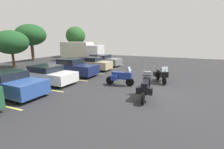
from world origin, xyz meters
name	(u,v)px	position (x,y,z in m)	size (l,w,h in m)	color
ground	(149,94)	(0.00, 0.00, -0.05)	(44.00, 44.00, 0.10)	#2D2D30
motorcycle_touring	(145,87)	(-0.93, 0.09, 0.68)	(2.30, 0.91, 1.47)	black
motorcycle_second	(162,75)	(3.03, -0.33, 0.63)	(1.90, 1.26, 1.36)	black
motorcycle_third	(121,77)	(1.05, 2.29, 0.65)	(0.90, 2.13, 1.41)	black
parking_stripes	(35,87)	(-1.87, 7.63, 0.00)	(23.88, 5.02, 0.01)	#EAE066
car_blue	(11,84)	(-3.50, 7.67, 0.69)	(2.12, 4.43, 1.42)	#2D519E
car_white	(47,74)	(-0.53, 7.72, 0.66)	(2.14, 4.52, 1.35)	white
car_navy	(73,67)	(2.54, 7.60, 0.73)	(2.10, 4.61, 1.54)	navy
car_champagne	(92,63)	(5.64, 7.39, 0.69)	(1.89, 4.26, 1.39)	#C1B289
car_grey	(102,60)	(8.66, 7.65, 0.68)	(2.29, 4.82, 1.38)	slate
box_truck	(82,51)	(11.36, 12.51, 1.54)	(2.41, 6.43, 2.88)	silver
tree_center_right	(11,42)	(2.91, 16.25, 2.96)	(3.73, 3.73, 4.30)	#4C3823
tree_center	(76,36)	(15.57, 16.49, 3.89)	(3.51, 3.51, 5.53)	#4C3823
tree_center_left	(31,35)	(8.56, 19.61, 3.92)	(4.45, 4.45, 5.52)	#4C3823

